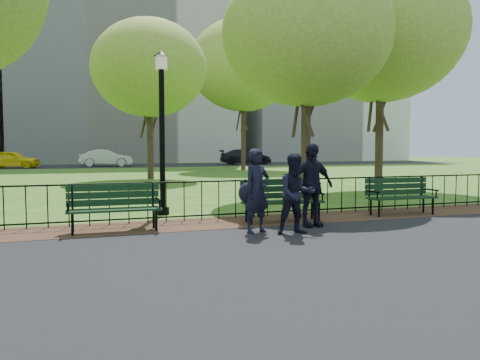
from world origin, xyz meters
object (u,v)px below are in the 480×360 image
object	(u,v)px
tree_far_e	(243,65)
person_mid	(296,194)
park_bench_right_a	(400,192)
person_left	(257,191)
person_right	(311,185)
park_bench_left_a	(114,202)
tree_mid_e	(381,32)
sedan_dark	(246,157)
tree_far_c	(149,68)
taxi	(13,159)
lamppost	(162,126)
sedan_silver	(107,158)
park_bench_main	(268,194)
tree_near_e	(307,34)

from	to	relation	value
tree_far_e	person_mid	xyz separation A→B (m)	(-7.59, -24.20, -6.78)
park_bench_right_a	person_left	distance (m)	4.31
person_mid	person_right	bearing A→B (deg)	52.50
park_bench_left_a	tree_mid_e	xyz separation A→B (m)	(10.27, 5.83, 5.39)
person_right	sedan_dark	bearing A→B (deg)	68.87
tree_mid_e	tree_far_c	bearing A→B (deg)	128.35
park_bench_left_a	tree_mid_e	bearing A→B (deg)	30.30
taxi	sedan_dark	size ratio (longest dim) A/B	0.81
park_bench_left_a	lamppost	xyz separation A→B (m)	(1.30, 2.04, 1.59)
tree_far_c	sedan_silver	xyz separation A→B (m)	(-1.21, 16.96, -4.94)
person_mid	tree_far_c	bearing A→B (deg)	98.54
park_bench_main	tree_mid_e	bearing A→B (deg)	42.57
park_bench_right_a	sedan_silver	size ratio (longest dim) A/B	0.40
tree_far_e	taxi	xyz separation A→B (m)	(-16.26, 8.66, -6.85)
person_right	sedan_dark	xyz separation A→B (m)	(10.81, 33.71, -0.13)
park_bench_main	taxi	xyz separation A→B (m)	(-8.67, 31.46, 0.08)
taxi	person_left	bearing A→B (deg)	-152.04
park_bench_right_a	person_mid	xyz separation A→B (m)	(-3.51, -1.48, 0.21)
sedan_dark	park_bench_left_a	bearing A→B (deg)	167.79
park_bench_main	tree_far_c	size ratio (longest dim) A/B	0.24
tree_mid_e	park_bench_main	bearing A→B (deg)	-140.27
park_bench_left_a	tree_mid_e	distance (m)	12.98
park_bench_main	tree_far_e	xyz separation A→B (m)	(7.58, 22.80, 6.93)
park_bench_main	park_bench_right_a	world-z (taller)	park_bench_main
park_bench_left_a	tree_far_e	distance (m)	26.16
lamppost	person_left	xyz separation A→B (m)	(1.26, -3.11, -1.34)
tree_mid_e	tree_far_e	size ratio (longest dim) A/B	0.79
park_bench_left_a	person_mid	size ratio (longest dim) A/B	1.17
park_bench_right_a	lamppost	size ratio (longest dim) A/B	0.44
person_right	sedan_silver	distance (m)	32.90
lamppost	person_right	distance (m)	4.02
sedan_dark	tree_mid_e	bearing A→B (deg)	-177.42
park_bench_left_a	taxi	bearing A→B (deg)	100.54
sedan_dark	sedan_silver	bearing A→B (deg)	105.69
tree_far_e	sedan_dark	world-z (taller)	tree_far_e
tree_near_e	tree_far_e	xyz separation A→B (m)	(4.47, 18.52, 2.32)
tree_near_e	tree_far_c	size ratio (longest dim) A/B	0.92
lamppost	tree_far_c	bearing A→B (deg)	82.84
tree_near_e	person_left	distance (m)	7.88
lamppost	taxi	bearing A→B (deg)	102.94
park_bench_left_a	tree_far_c	size ratio (longest dim) A/B	0.22
tree_far_e	person_left	xyz separation A→B (m)	(-8.24, -23.85, -6.74)
tree_far_c	lamppost	bearing A→B (deg)	-97.16
tree_far_c	taxi	world-z (taller)	tree_far_c
park_bench_left_a	park_bench_right_a	distance (m)	6.72
taxi	sedan_dark	world-z (taller)	sedan_dark
park_bench_left_a	sedan_dark	distance (m)	36.05
park_bench_right_a	sedan_silver	world-z (taller)	sedan_silver
park_bench_main	sedan_dark	distance (m)	34.89
tree_far_e	person_mid	world-z (taller)	tree_far_e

